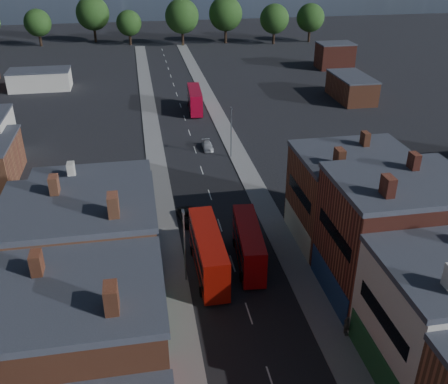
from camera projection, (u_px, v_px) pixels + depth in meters
name	position (u px, v px, depth m)	size (l,w,h in m)	color
pavement_west	(161.00, 192.00, 67.96)	(3.00, 200.00, 0.12)	gray
pavement_east	(253.00, 184.00, 69.99)	(3.00, 200.00, 0.12)	gray
lamp_post_2	(184.00, 241.00, 48.56)	(0.25, 0.70, 8.12)	slate
lamp_post_3	(231.00, 129.00, 76.38)	(0.25, 0.70, 8.12)	slate
bus_0	(208.00, 252.00, 50.67)	(2.90, 11.14, 4.80)	#AA1309
bus_1	(249.00, 244.00, 52.43)	(3.18, 10.23, 4.35)	#A8090B
bus_2	(195.00, 99.00, 97.84)	(3.03, 10.35, 4.42)	maroon
car_2	(188.00, 217.00, 60.80)	(2.15, 4.67, 1.30)	black
car_3	(207.00, 146.00, 81.27)	(1.60, 3.93, 1.14)	silver
ped_3	(347.00, 326.00, 43.26)	(1.15, 0.52, 1.96)	#534F47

